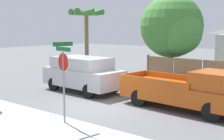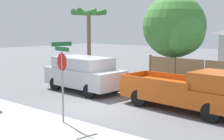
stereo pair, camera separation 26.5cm
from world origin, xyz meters
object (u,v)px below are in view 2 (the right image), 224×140
Objects in this scene: stop_sign at (62,69)px; orange_pickup at (189,91)px; red_suv at (84,73)px; oak_tree at (176,28)px; palm_tree at (89,19)px.

orange_pickup is at bearing 67.25° from stop_sign.
oak_tree is at bearing 84.58° from red_suv.
orange_pickup is (9.77, -4.04, -3.23)m from palm_tree.
stop_sign is (2.16, -12.25, -1.46)m from oak_tree.
stop_sign is (3.43, -4.47, 0.99)m from red_suv.
stop_sign is at bearing -50.63° from palm_tree.
stop_sign is (6.97, -8.49, -2.08)m from palm_tree.
oak_tree is at bearing 126.32° from orange_pickup.
red_suv is at bearing -99.32° from oak_tree.
palm_tree is 11.05m from orange_pickup.
oak_tree is 8.26m from red_suv.
palm_tree is 1.01× the size of red_suv.
orange_pickup is (4.96, -7.80, -2.61)m from oak_tree.
oak_tree reaches higher than palm_tree.
red_suv is at bearing -176.30° from orange_pickup.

